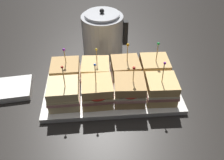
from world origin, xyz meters
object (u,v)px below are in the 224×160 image
Objects in this scene: serving_platter at (112,91)px; kettle_steel at (103,35)px; napkin_stack at (14,89)px; sandwich_front_far_left at (64,94)px; sandwich_back_far_left at (66,73)px; sandwich_back_center_left at (96,72)px; sandwich_front_far_right at (161,89)px; sandwich_front_center_right at (129,90)px; sandwich_back_far_right at (154,69)px; sandwich_front_center_left at (97,92)px; sandwich_back_center_right at (125,71)px.

kettle_steel is (-0.02, 0.28, 0.09)m from serving_platter.
sandwich_front_far_left is at bearing -25.23° from napkin_stack.
sandwich_back_far_left is 1.04× the size of sandwich_back_center_left.
sandwich_back_center_left is (0.11, 0.00, -0.00)m from sandwich_back_far_left.
sandwich_front_far_left is 0.34m from sandwich_front_far_right.
sandwich_front_center_right is 0.88× the size of sandwich_back_far_right.
sandwich_front_center_left and sandwich_back_far_right have the same top height.
sandwich_front_center_left is 1.00× the size of sandwich_back_far_right.
serving_platter is 0.37m from napkin_stack.
sandwich_back_far_left is at bearing -178.42° from sandwich_back_center_left.
sandwich_front_center_right is at bearing -89.66° from sandwich_back_center_right.
serving_platter is 2.31× the size of kettle_steel.
sandwich_back_far_right is (0.34, 0.00, -0.00)m from sandwich_back_far_left.
sandwich_front_center_left is 1.04× the size of sandwich_back_center_right.
sandwich_front_far_right is 1.13× the size of sandwich_back_center_left.
kettle_steel reaches higher than sandwich_front_far_right.
sandwich_front_center_left is 0.16m from sandwich_back_center_right.
sandwich_front_far_left is at bearing -153.89° from sandwich_back_center_right.
sandwich_front_far_right is 1.09× the size of sandwich_back_far_left.
sandwich_back_far_right is 0.77× the size of kettle_steel.
sandwich_back_center_right is at bearing 90.34° from sandwich_front_center_right.
sandwich_back_far_left is at bearing -179.85° from sandwich_back_far_right.
sandwich_back_center_left is at bearing -100.16° from kettle_steel.
sandwich_back_center_left is at bearing 91.37° from sandwich_front_center_left.
sandwich_front_center_right is at bearing -0.32° from sandwich_front_far_left.
serving_platter is 0.10m from sandwich_front_center_right.
sandwich_front_center_right is 0.68× the size of kettle_steel.
serving_platter is 0.19m from sandwich_front_far_left.
kettle_steel is at bearing 108.74° from sandwich_back_center_right.
sandwich_back_center_left is at bearing 45.54° from sandwich_front_far_left.
sandwich_back_center_left is 0.11m from sandwich_back_center_right.
sandwich_front_far_left is 0.23m from sandwich_front_center_right.
sandwich_back_far_right reaches higher than sandwich_back_far_left.
sandwich_back_far_left is at bearing 153.67° from sandwich_front_center_right.
sandwich_front_far_left reaches higher than napkin_stack.
sandwich_front_center_right is at bearing -45.45° from serving_platter.
sandwich_front_far_left is 0.11m from sandwich_back_far_left.
sandwich_back_far_right is at bearing 45.37° from sandwich_front_center_right.
kettle_steel is at bearing 79.84° from sandwich_back_center_left.
sandwich_back_far_right is 0.54m from napkin_stack.
sandwich_back_center_left is at bearing 3.55° from napkin_stack.
sandwich_front_far_left is 0.12m from sandwich_front_center_left.
sandwich_back_center_right is at bearing -1.81° from sandwich_back_center_left.
napkin_stack is at bearing -178.17° from sandwich_back_far_right.
serving_platter is at bearing 18.13° from sandwich_front_far_left.
sandwich_back_far_left is 1.08× the size of napkin_stack.
sandwich_front_center_right is 0.16m from sandwich_back_far_right.
kettle_steel is at bearing 119.31° from sandwich_front_far_right.
sandwich_back_far_left is 0.34m from sandwich_back_far_right.
sandwich_back_far_left is at bearing 161.47° from sandwich_front_far_right.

